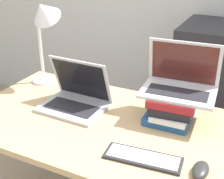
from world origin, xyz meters
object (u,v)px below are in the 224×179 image
(mouse, at_px, (201,170))
(book_stack, at_px, (172,108))
(mini_fridge, at_px, (218,96))
(laptop_on_books, at_px, (180,83))
(wireless_keyboard, at_px, (143,158))
(desk_lamp, at_px, (44,21))
(laptop_left, at_px, (76,98))

(mouse, bearing_deg, book_stack, 122.41)
(book_stack, height_order, mini_fridge, mini_fridge)
(laptop_on_books, xyz_separation_m, wireless_keyboard, (-0.03, -0.39, -0.18))
(mouse, bearing_deg, laptop_on_books, 117.44)
(laptop_on_books, xyz_separation_m, desk_lamp, (-0.79, 0.02, 0.21))
(laptop_left, xyz_separation_m, mouse, (0.70, -0.24, -0.03))
(book_stack, bearing_deg, wireless_keyboard, -92.05)
(mouse, xyz_separation_m, desk_lamp, (-0.99, 0.40, 0.38))
(laptop_on_books, height_order, mouse, laptop_on_books)
(laptop_left, distance_m, wireless_keyboard, 0.54)
(laptop_on_books, xyz_separation_m, mini_fridge, (0.10, 0.82, -0.42))
(laptop_left, height_order, book_stack, laptop_left)
(laptop_left, xyz_separation_m, mini_fridge, (0.61, 0.96, -0.29))
(mouse, relative_size, mini_fridge, 0.11)
(mini_fridge, bearing_deg, laptop_left, -122.52)
(laptop_left, relative_size, wireless_keyboard, 1.06)
(book_stack, height_order, wireless_keyboard, book_stack)
(laptop_on_books, relative_size, mini_fridge, 0.35)
(laptop_on_books, relative_size, desk_lamp, 0.67)
(book_stack, relative_size, wireless_keyboard, 0.87)
(book_stack, bearing_deg, laptop_on_books, 70.85)
(wireless_keyboard, relative_size, mini_fridge, 0.31)
(desk_lamp, bearing_deg, mini_fridge, 41.55)
(desk_lamp, bearing_deg, laptop_on_books, -1.77)
(laptop_on_books, distance_m, wireless_keyboard, 0.43)
(desk_lamp, height_order, mini_fridge, desk_lamp)
(wireless_keyboard, xyz_separation_m, mini_fridge, (0.13, 1.21, -0.24))
(wireless_keyboard, bearing_deg, desk_lamp, 151.42)
(wireless_keyboard, bearing_deg, laptop_on_books, 85.93)
(mouse, bearing_deg, laptop_left, 160.84)
(laptop_left, relative_size, book_stack, 1.22)
(desk_lamp, distance_m, mini_fridge, 1.35)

